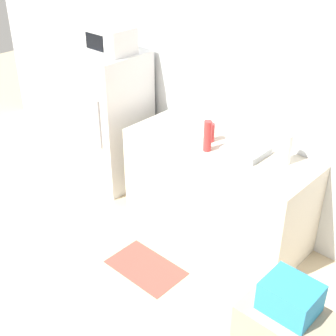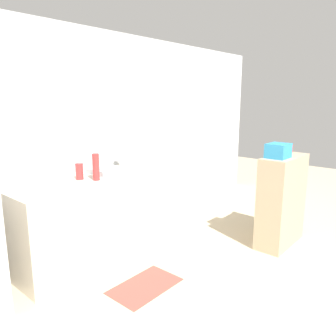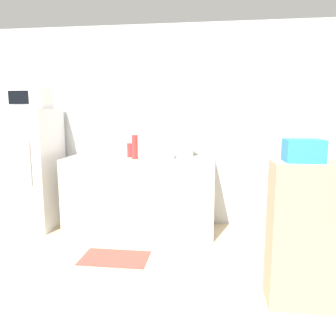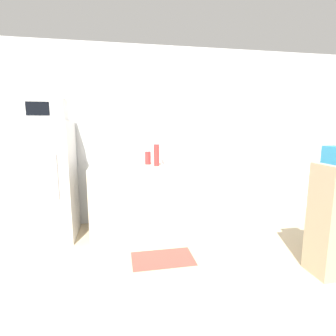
{
  "view_description": "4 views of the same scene",
  "coord_description": "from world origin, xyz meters",
  "px_view_note": "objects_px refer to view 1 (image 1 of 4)",
  "views": [
    {
      "loc": [
        2.31,
        -0.38,
        2.93
      ],
      "look_at": [
        0.14,
        1.96,
        1.07
      ],
      "focal_mm": 50.0,
      "sensor_mm": 36.0,
      "label": 1
    },
    {
      "loc": [
        -2.04,
        -0.21,
        1.8
      ],
      "look_at": [
        0.35,
        1.86,
        1.11
      ],
      "focal_mm": 35.0,
      "sensor_mm": 36.0,
      "label": 2
    },
    {
      "loc": [
        0.93,
        -1.24,
        1.46
      ],
      "look_at": [
        0.51,
        2.05,
        0.92
      ],
      "focal_mm": 35.0,
      "sensor_mm": 36.0,
      "label": 3
    },
    {
      "loc": [
        -0.47,
        -0.83,
        1.49
      ],
      "look_at": [
        0.11,
        2.18,
        0.97
      ],
      "focal_mm": 28.0,
      "sensor_mm": 36.0,
      "label": 4
    }
  ],
  "objects_px": {
    "microwave": "(110,40)",
    "bottle_tall": "(208,136)",
    "refrigerator": "(115,121)",
    "bottle_short": "(210,132)",
    "paper_towel_roll": "(285,149)",
    "basket": "(290,297)"
  },
  "relations": [
    {
      "from": "basket",
      "to": "bottle_short",
      "type": "bearing_deg",
      "value": 138.28
    },
    {
      "from": "basket",
      "to": "paper_towel_roll",
      "type": "height_order",
      "value": "basket"
    },
    {
      "from": "refrigerator",
      "to": "paper_towel_roll",
      "type": "distance_m",
      "value": 2.02
    },
    {
      "from": "refrigerator",
      "to": "basket",
      "type": "height_order",
      "value": "refrigerator"
    },
    {
      "from": "bottle_tall",
      "to": "bottle_short",
      "type": "relative_size",
      "value": 1.64
    },
    {
      "from": "bottle_tall",
      "to": "paper_towel_roll",
      "type": "height_order",
      "value": "bottle_tall"
    },
    {
      "from": "paper_towel_roll",
      "to": "basket",
      "type": "bearing_deg",
      "value": -59.12
    },
    {
      "from": "refrigerator",
      "to": "bottle_tall",
      "type": "relative_size",
      "value": 5.31
    },
    {
      "from": "refrigerator",
      "to": "bottle_tall",
      "type": "bearing_deg",
      "value": -4.21
    },
    {
      "from": "microwave",
      "to": "bottle_tall",
      "type": "distance_m",
      "value": 1.49
    },
    {
      "from": "bottle_tall",
      "to": "bottle_short",
      "type": "distance_m",
      "value": 0.2
    },
    {
      "from": "refrigerator",
      "to": "bottle_short",
      "type": "height_order",
      "value": "refrigerator"
    },
    {
      "from": "microwave",
      "to": "bottle_tall",
      "type": "xyz_separation_m",
      "value": [
        1.37,
        -0.1,
        -0.59
      ]
    },
    {
      "from": "paper_towel_roll",
      "to": "microwave",
      "type": "bearing_deg",
      "value": -175.18
    },
    {
      "from": "bottle_tall",
      "to": "basket",
      "type": "relative_size",
      "value": 1.07
    },
    {
      "from": "microwave",
      "to": "bottle_short",
      "type": "bearing_deg",
      "value": 2.95
    },
    {
      "from": "microwave",
      "to": "basket",
      "type": "distance_m",
      "value": 3.31
    },
    {
      "from": "refrigerator",
      "to": "bottle_tall",
      "type": "distance_m",
      "value": 1.4
    },
    {
      "from": "refrigerator",
      "to": "paper_towel_roll",
      "type": "height_order",
      "value": "refrigerator"
    },
    {
      "from": "refrigerator",
      "to": "bottle_tall",
      "type": "xyz_separation_m",
      "value": [
        1.37,
        -0.1,
        0.31
      ]
    },
    {
      "from": "paper_towel_roll",
      "to": "bottle_tall",
      "type": "bearing_deg",
      "value": -156.85
    },
    {
      "from": "paper_towel_roll",
      "to": "refrigerator",
      "type": "bearing_deg",
      "value": -175.22
    }
  ]
}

